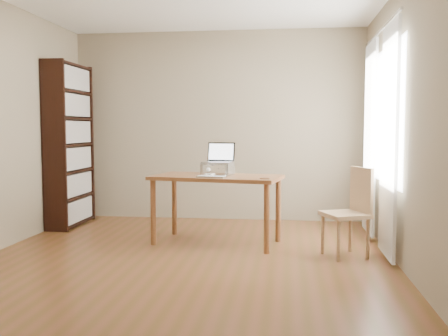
# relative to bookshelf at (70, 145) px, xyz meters

# --- Properties ---
(room) EXTENTS (4.04, 4.54, 2.64)m
(room) POSITION_rel_bookshelf_xyz_m (1.86, -1.54, 0.25)
(room) COLOR brown
(room) RESTS_ON ground
(bookshelf) EXTENTS (0.30, 0.90, 2.10)m
(bookshelf) POSITION_rel_bookshelf_xyz_m (0.00, 0.00, 0.00)
(bookshelf) COLOR black
(bookshelf) RESTS_ON ground
(curtains) EXTENTS (0.03, 1.90, 2.25)m
(curtains) POSITION_rel_bookshelf_xyz_m (3.75, -0.75, 0.12)
(curtains) COLOR white
(curtains) RESTS_ON ground
(desk) EXTENTS (1.48, 0.93, 0.75)m
(desk) POSITION_rel_bookshelf_xyz_m (2.04, -0.79, -0.40)
(desk) COLOR brown
(desk) RESTS_ON ground
(laptop_stand) EXTENTS (0.32, 0.25, 0.13)m
(laptop_stand) POSITION_rel_bookshelf_xyz_m (2.04, -0.71, -0.22)
(laptop_stand) COLOR silver
(laptop_stand) RESTS_ON desk
(laptop) EXTENTS (0.35, 0.32, 0.23)m
(laptop) POSITION_rel_bookshelf_xyz_m (2.04, -0.65, -0.11)
(laptop) COLOR silver
(laptop) RESTS_ON laptop_stand
(keyboard) EXTENTS (0.32, 0.19, 0.02)m
(keyboard) POSITION_rel_bookshelf_xyz_m (2.01, -1.01, -0.29)
(keyboard) COLOR silver
(keyboard) RESTS_ON desk
(coaster) EXTENTS (0.10, 0.10, 0.01)m
(coaster) POSITION_rel_bookshelf_xyz_m (2.57, -1.06, -0.30)
(coaster) COLOR brown
(coaster) RESTS_ON desk
(cat) EXTENTS (0.25, 0.48, 0.16)m
(cat) POSITION_rel_bookshelf_xyz_m (2.03, -0.67, -0.23)
(cat) COLOR #433C34
(cat) RESTS_ON desk
(chair) EXTENTS (0.52, 0.52, 0.88)m
(chair) POSITION_rel_bookshelf_xyz_m (3.44, -1.20, -0.58)
(chair) COLOR tan
(chair) RESTS_ON ground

